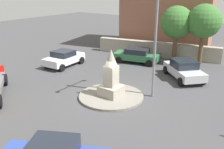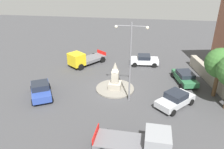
{
  "view_description": "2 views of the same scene",
  "coord_description": "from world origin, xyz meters",
  "px_view_note": "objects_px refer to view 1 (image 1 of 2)",
  "views": [
    {
      "loc": [
        12.33,
        9.09,
        6.94
      ],
      "look_at": [
        -0.48,
        -0.28,
        1.38
      ],
      "focal_mm": 41.08,
      "sensor_mm": 36.0,
      "label": 1
    },
    {
      "loc": [
        -2.89,
        21.13,
        11.89
      ],
      "look_at": [
        0.42,
        -0.53,
        1.51
      ],
      "focal_mm": 35.17,
      "sensor_mm": 36.0,
      "label": 2
    }
  ],
  "objects_px": {
    "monument": "(111,78)",
    "car_silver_parked_left": "(184,69)",
    "car_white_approaching": "(64,58)",
    "corner_building": "(170,3)",
    "car_green_near_island": "(137,55)",
    "tree_near_wall": "(204,22)",
    "streetlamp": "(156,23)",
    "tree_mid_cluster": "(177,23)"
  },
  "relations": [
    {
      "from": "streetlamp",
      "to": "car_green_near_island",
      "type": "bearing_deg",
      "value": -141.4
    },
    {
      "from": "car_green_near_island",
      "to": "car_white_approaching",
      "type": "distance_m",
      "value": 6.73
    },
    {
      "from": "streetlamp",
      "to": "tree_near_wall",
      "type": "distance_m",
      "value": 9.24
    },
    {
      "from": "car_green_near_island",
      "to": "tree_near_wall",
      "type": "xyz_separation_m",
      "value": [
        -3.11,
        4.91,
        3.16
      ]
    },
    {
      "from": "monument",
      "to": "corner_building",
      "type": "bearing_deg",
      "value": -167.95
    },
    {
      "from": "streetlamp",
      "to": "tree_mid_cluster",
      "type": "distance_m",
      "value": 9.06
    },
    {
      "from": "monument",
      "to": "car_green_near_island",
      "type": "bearing_deg",
      "value": -160.55
    },
    {
      "from": "tree_near_wall",
      "to": "car_green_near_island",
      "type": "bearing_deg",
      "value": -57.71
    },
    {
      "from": "streetlamp",
      "to": "corner_building",
      "type": "xyz_separation_m",
      "value": [
        -14.35,
        -5.54,
        0.17
      ]
    },
    {
      "from": "car_white_approaching",
      "to": "corner_building",
      "type": "distance_m",
      "value": 14.28
    },
    {
      "from": "tree_mid_cluster",
      "to": "streetlamp",
      "type": "bearing_deg",
      "value": 14.59
    },
    {
      "from": "car_white_approaching",
      "to": "tree_mid_cluster",
      "type": "bearing_deg",
      "value": 135.12
    },
    {
      "from": "streetlamp",
      "to": "corner_building",
      "type": "distance_m",
      "value": 15.38
    },
    {
      "from": "car_silver_parked_left",
      "to": "tree_near_wall",
      "type": "distance_m",
      "value": 5.67
    },
    {
      "from": "streetlamp",
      "to": "corner_building",
      "type": "height_order",
      "value": "corner_building"
    },
    {
      "from": "corner_building",
      "to": "tree_mid_cluster",
      "type": "height_order",
      "value": "corner_building"
    },
    {
      "from": "streetlamp",
      "to": "car_silver_parked_left",
      "type": "relative_size",
      "value": 1.88
    },
    {
      "from": "monument",
      "to": "car_silver_parked_left",
      "type": "bearing_deg",
      "value": 158.29
    },
    {
      "from": "streetlamp",
      "to": "car_silver_parked_left",
      "type": "xyz_separation_m",
      "value": [
        -4.48,
        0.36,
        -4.01
      ]
    },
    {
      "from": "tree_near_wall",
      "to": "monument",
      "type": "bearing_deg",
      "value": -11.19
    },
    {
      "from": "corner_building",
      "to": "monument",
      "type": "bearing_deg",
      "value": 12.05
    },
    {
      "from": "car_white_approaching",
      "to": "corner_building",
      "type": "relative_size",
      "value": 0.4
    },
    {
      "from": "car_white_approaching",
      "to": "car_silver_parked_left",
      "type": "bearing_deg",
      "value": 107.54
    },
    {
      "from": "car_green_near_island",
      "to": "tree_mid_cluster",
      "type": "relative_size",
      "value": 0.85
    },
    {
      "from": "streetlamp",
      "to": "car_silver_parked_left",
      "type": "distance_m",
      "value": 6.02
    },
    {
      "from": "car_silver_parked_left",
      "to": "tree_near_wall",
      "type": "xyz_separation_m",
      "value": [
        -4.72,
        -0.31,
        3.14
      ]
    },
    {
      "from": "car_white_approaching",
      "to": "monument",
      "type": "bearing_deg",
      "value": 67.96
    },
    {
      "from": "car_green_near_island",
      "to": "corner_building",
      "type": "bearing_deg",
      "value": -175.33
    },
    {
      "from": "monument",
      "to": "tree_near_wall",
      "type": "xyz_separation_m",
      "value": [
        -10.91,
        2.16,
        2.53
      ]
    },
    {
      "from": "car_green_near_island",
      "to": "tree_near_wall",
      "type": "relative_size",
      "value": 0.82
    },
    {
      "from": "car_white_approaching",
      "to": "tree_near_wall",
      "type": "distance_m",
      "value": 12.86
    },
    {
      "from": "monument",
      "to": "streetlamp",
      "type": "relative_size",
      "value": 0.39
    },
    {
      "from": "streetlamp",
      "to": "tree_mid_cluster",
      "type": "bearing_deg",
      "value": -165.41
    },
    {
      "from": "monument",
      "to": "tree_mid_cluster",
      "type": "relative_size",
      "value": 0.59
    },
    {
      "from": "tree_near_wall",
      "to": "corner_building",
      "type": "bearing_deg",
      "value": -132.68
    },
    {
      "from": "streetlamp",
      "to": "car_silver_parked_left",
      "type": "bearing_deg",
      "value": 175.4
    },
    {
      "from": "monument",
      "to": "car_white_approaching",
      "type": "bearing_deg",
      "value": -112.04
    },
    {
      "from": "streetlamp",
      "to": "car_white_approaching",
      "type": "height_order",
      "value": "streetlamp"
    },
    {
      "from": "monument",
      "to": "tree_near_wall",
      "type": "height_order",
      "value": "tree_near_wall"
    },
    {
      "from": "monument",
      "to": "car_green_near_island",
      "type": "xyz_separation_m",
      "value": [
        -7.8,
        -2.76,
        -0.64
      ]
    },
    {
      "from": "streetlamp",
      "to": "tree_near_wall",
      "type": "bearing_deg",
      "value": 179.67
    },
    {
      "from": "car_silver_parked_left",
      "to": "streetlamp",
      "type": "bearing_deg",
      "value": -4.6
    }
  ]
}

